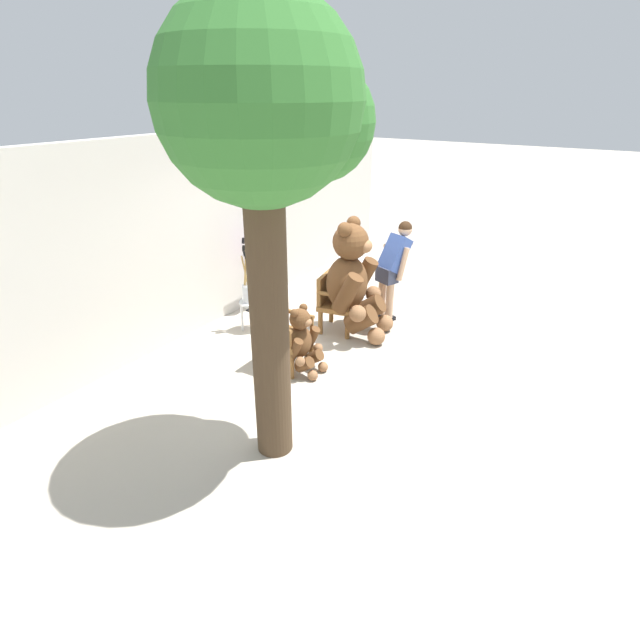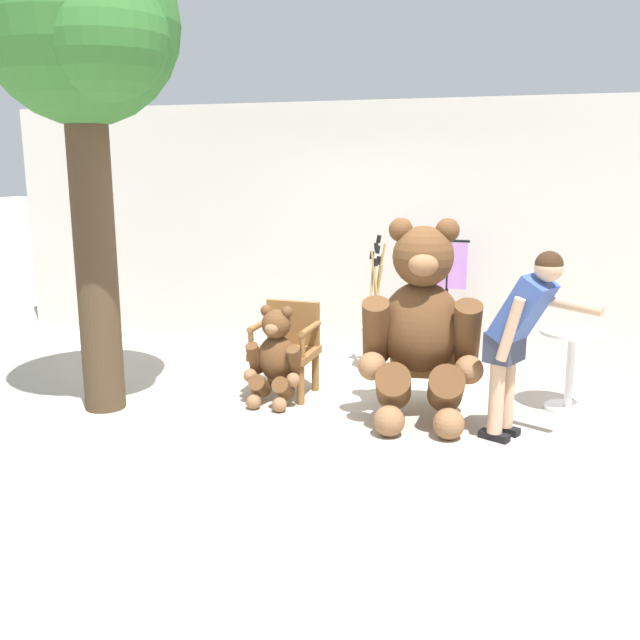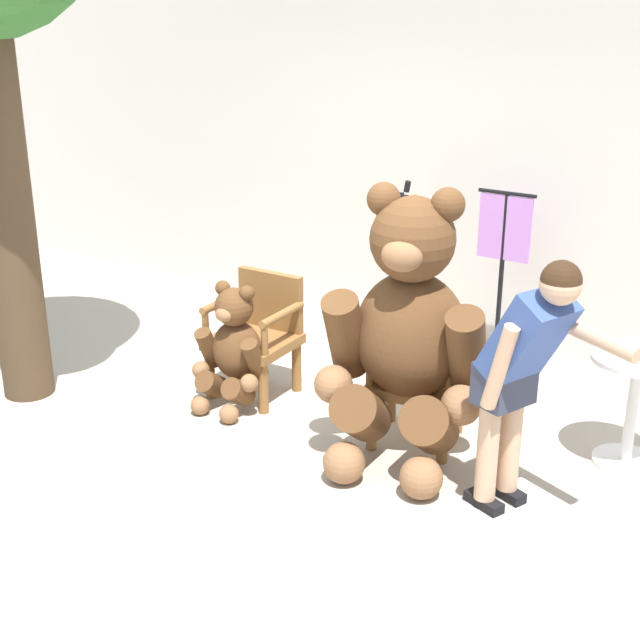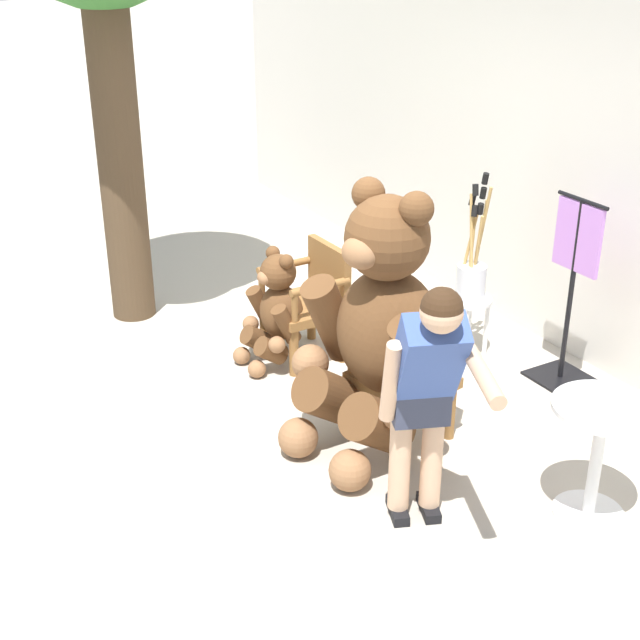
% 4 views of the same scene
% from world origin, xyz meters
% --- Properties ---
extents(ground_plane, '(60.00, 60.00, 0.00)m').
position_xyz_m(ground_plane, '(0.00, 0.00, 0.00)').
color(ground_plane, '#B2A899').
extents(back_wall, '(10.00, 0.16, 2.80)m').
position_xyz_m(back_wall, '(0.00, 2.40, 1.40)').
color(back_wall, beige).
rests_on(back_wall, ground).
extents(wooden_chair_left, '(0.57, 0.53, 0.86)m').
position_xyz_m(wooden_chair_left, '(-0.65, 0.59, 0.46)').
color(wooden_chair_left, brown).
rests_on(wooden_chair_left, ground).
extents(wooden_chair_right, '(0.65, 0.62, 0.86)m').
position_xyz_m(wooden_chair_right, '(0.63, 0.59, 0.46)').
color(wooden_chair_right, brown).
rests_on(wooden_chair_right, ground).
extents(teddy_bear_large, '(1.06, 1.05, 1.70)m').
position_xyz_m(teddy_bear_large, '(0.66, 0.32, 0.83)').
color(teddy_bear_large, brown).
rests_on(teddy_bear_large, ground).
extents(teddy_bear_small, '(0.54, 0.51, 0.89)m').
position_xyz_m(teddy_bear_small, '(-0.65, 0.30, 0.44)').
color(teddy_bear_small, brown).
rests_on(teddy_bear_small, ground).
extents(person_visitor, '(0.86, 0.48, 1.52)m').
position_xyz_m(person_visitor, '(1.47, 0.07, 0.91)').
color(person_visitor, black).
rests_on(person_visitor, ground).
extents(white_stool, '(0.34, 0.34, 0.46)m').
position_xyz_m(white_stool, '(-0.06, 1.63, 0.36)').
color(white_stool, silver).
rests_on(white_stool, ground).
extents(brush_bucket, '(0.22, 0.22, 0.95)m').
position_xyz_m(brush_bucket, '(-0.06, 1.64, 0.67)').
color(brush_bucket, silver).
rests_on(brush_bucket, white_stool).
extents(round_side_table, '(0.56, 0.56, 0.72)m').
position_xyz_m(round_side_table, '(1.88, 0.96, 0.45)').
color(round_side_table, white).
rests_on(round_side_table, ground).
extents(patio_tree, '(1.68, 1.60, 4.03)m').
position_xyz_m(patio_tree, '(-1.97, -0.36, 3.09)').
color(patio_tree, '#473523').
rests_on(patio_tree, ground).
extents(clothing_display_stand, '(0.44, 0.40, 1.36)m').
position_xyz_m(clothing_display_stand, '(0.61, 1.97, 0.72)').
color(clothing_display_stand, black).
rests_on(clothing_display_stand, ground).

